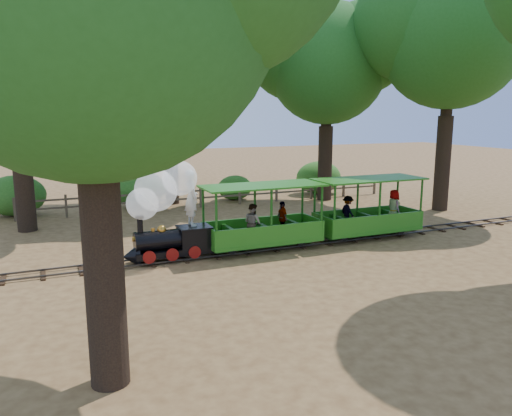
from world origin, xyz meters
name	(u,v)px	position (x,y,z in m)	size (l,w,h in m)	color
ground	(298,246)	(0.00, 0.00, 0.00)	(90.00, 90.00, 0.00)	#A27646
track	(298,244)	(0.00, 0.00, 0.07)	(22.00, 1.00, 0.10)	#3F3D3A
locomotive	(165,204)	(-4.51, 0.08, 1.75)	(2.70, 1.27, 3.10)	black
carriage_front	(263,225)	(-1.32, -0.03, 0.83)	(3.97, 1.62, 2.07)	#28791A
carriage_rear	(369,215)	(2.86, 0.03, 0.84)	(3.97, 1.62, 2.07)	#28791A
oak_nw	(10,39)	(-8.53, 6.09, 7.04)	(7.86, 6.92, 9.87)	#2D2116
oak_nc	(166,29)	(-2.04, 9.60, 8.28)	(9.28, 8.16, 11.61)	#2D2116
oak_ne	(326,58)	(5.47, 7.58, 7.09)	(7.41, 6.52, 9.76)	#2D2116
oak_e	(450,29)	(8.97, 3.08, 8.00)	(7.84, 6.90, 10.83)	#2D2116
fence	(220,194)	(0.00, 8.00, 0.58)	(18.10, 0.10, 1.00)	brown
shrub_west	(15,196)	(-9.00, 9.30, 0.89)	(2.56, 1.97, 1.77)	#2D6B1E
shrub_mid_w	(140,189)	(-3.62, 9.30, 0.86)	(2.48, 1.90, 1.71)	#2D6B1E
shrub_mid_e	(235,188)	(1.24, 9.30, 0.63)	(1.82, 1.40, 1.26)	#2D6B1E
shrub_east	(319,178)	(6.20, 9.30, 0.90)	(2.60, 2.00, 1.80)	#2D6B1E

